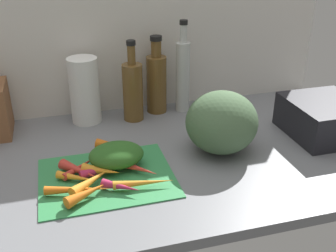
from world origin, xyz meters
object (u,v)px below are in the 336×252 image
carrot_9 (144,183)px  paper_towel_roll (85,91)px  carrot_2 (107,168)px  bottle_2 (183,74)px  carrot_3 (79,171)px  carrot_0 (77,178)px  carrot_10 (138,168)px  carrot_4 (80,167)px  carrot_11 (114,146)px  carrot_5 (91,181)px  carrot_6 (101,171)px  carrot_1 (79,190)px  winter_squash (222,122)px  bottle_0 (133,90)px  cutting_board (107,177)px  carrot_8 (121,187)px  dish_rack (324,118)px  carrot_7 (87,193)px  bottle_1 (157,81)px

carrot_9 → paper_towel_roll: 49.20cm
carrot_2 → bottle_2: size_ratio=0.46×
carrot_3 → bottle_2: bearing=41.8°
carrot_3 → carrot_9: carrot_3 is taller
carrot_3 → carrot_9: (15.87, -10.18, -0.36)cm
carrot_0 → carrot_10: size_ratio=0.95×
carrot_4 → bottle_2: bottle_2 is taller
carrot_2 → carrot_11: 11.64cm
carrot_5 → carrot_6: size_ratio=1.29×
carrot_1 → carrot_11: size_ratio=1.50×
carrot_2 → carrot_5: 7.63cm
winter_squash → carrot_5: bearing=-166.1°
bottle_2 → bottle_0: bearing=-171.3°
carrot_0 → bottle_0: (23.07, 36.92, 9.19)cm
carrot_2 → carrot_5: carrot_5 is taller
cutting_board → carrot_0: bearing=-175.8°
carrot_5 → carrot_8: (7.15, -4.36, -0.29)cm
carrot_2 → carrot_10: carrot_2 is taller
carrot_6 → bottle_0: bottle_0 is taller
carrot_5 → carrot_1: bearing=-145.1°
carrot_10 → dish_rack: size_ratio=0.50×
carrot_0 → bottle_0: 44.50cm
carrot_10 → bottle_0: 38.62cm
carrot_10 → bottle_2: size_ratio=0.37×
carrot_6 → carrot_10: (10.16, -1.11, -0.38)cm
carrot_4 → carrot_7: (0.63, -13.91, 0.49)cm
carrot_11 → bottle_1: 36.04cm
carrot_0 → carrot_2: bearing=16.1°
paper_towel_roll → dish_rack: 81.57cm
carrot_4 → carrot_7: bearing=-87.4°
carrot_8 → carrot_9: size_ratio=0.65×
carrot_4 → carrot_11: carrot_11 is taller
carrot_10 → carrot_8: bearing=-129.3°
carrot_1 → bottle_0: bearing=61.5°
carrot_5 → bottle_0: (19.61, 40.24, 8.75)cm
bottle_0 → carrot_11: bearing=-114.5°
carrot_6 → carrot_9: size_ratio=0.65×
cutting_board → carrot_2: (0.46, 1.86, 1.69)cm
carrot_3 → bottle_0: 41.67cm
carrot_7 → carrot_2: bearing=59.0°
carrot_9 → carrot_11: bearing=101.9°
carrot_4 → carrot_5: size_ratio=0.93×
carrot_3 → carrot_9: size_ratio=0.81×
carrot_6 → carrot_4: bearing=140.7°
carrot_7 → winter_squash: (42.40, 15.28, 7.23)cm
bottle_2 → carrot_7: bearing=-130.0°
carrot_4 → carrot_8: size_ratio=1.20×
carrot_5 → bottle_0: 45.61cm
carrot_9 → carrot_4: bearing=140.3°
carrot_5 → bottle_0: bearing=64.0°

